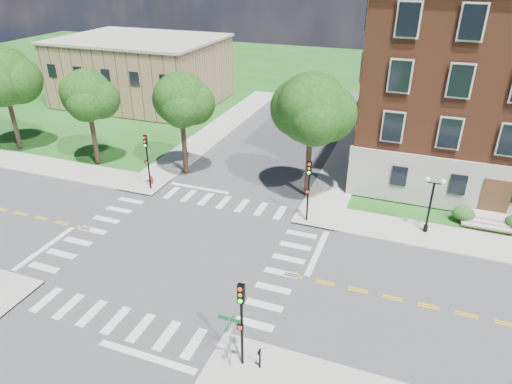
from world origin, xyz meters
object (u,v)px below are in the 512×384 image
(traffic_signal_ne, at_px, (309,184))
(traffic_signal_nw, at_px, (147,155))
(street_sign_pole, at_px, (230,333))
(traffic_signal_se, at_px, (241,315))
(twin_lamp_west, at_px, (431,202))
(push_button_post, at_px, (260,357))
(fire_hydrant, at_px, (152,180))

(traffic_signal_ne, distance_m, traffic_signal_nw, 13.80)
(street_sign_pole, bearing_deg, traffic_signal_se, 40.55)
(traffic_signal_ne, xyz_separation_m, traffic_signal_nw, (-13.79, 0.46, 0.00))
(traffic_signal_se, relative_size, traffic_signal_ne, 1.00)
(traffic_signal_se, xyz_separation_m, twin_lamp_west, (7.81, 15.74, -0.66))
(traffic_signal_nw, xyz_separation_m, push_button_post, (15.26, -14.66, -2.39))
(street_sign_pole, distance_m, push_button_post, 2.05)
(push_button_post, height_order, fire_hydrant, push_button_post)
(traffic_signal_nw, xyz_separation_m, twin_lamp_west, (22.19, 1.04, -0.66))
(street_sign_pole, bearing_deg, fire_hydrant, 132.00)
(street_sign_pole, bearing_deg, push_button_post, 17.47)
(twin_lamp_west, height_order, push_button_post, twin_lamp_west)
(street_sign_pole, bearing_deg, traffic_signal_ne, 90.58)
(traffic_signal_nw, distance_m, twin_lamp_west, 22.22)
(twin_lamp_west, relative_size, street_sign_pole, 1.36)
(traffic_signal_nw, bearing_deg, traffic_signal_ne, -1.89)
(twin_lamp_west, distance_m, push_button_post, 17.25)
(traffic_signal_ne, relative_size, street_sign_pole, 1.55)
(traffic_signal_ne, distance_m, street_sign_pole, 14.65)
(push_button_post, bearing_deg, street_sign_pole, -162.53)
(traffic_signal_se, xyz_separation_m, traffic_signal_nw, (-14.38, 14.70, 0.00))
(twin_lamp_west, relative_size, fire_hydrant, 5.64)
(traffic_signal_nw, distance_m, fire_hydrant, 2.91)
(push_button_post, xyz_separation_m, fire_hydrant, (-15.73, 15.58, -0.33))
(traffic_signal_se, distance_m, fire_hydrant, 21.72)
(traffic_signal_ne, xyz_separation_m, twin_lamp_west, (8.40, 1.50, -0.66))
(traffic_signal_ne, height_order, fire_hydrant, traffic_signal_ne)
(push_button_post, bearing_deg, traffic_signal_ne, 95.90)
(street_sign_pole, relative_size, push_button_post, 2.58)
(traffic_signal_se, bearing_deg, twin_lamp_west, 63.61)
(street_sign_pole, height_order, push_button_post, street_sign_pole)
(traffic_signal_nw, height_order, street_sign_pole, traffic_signal_nw)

